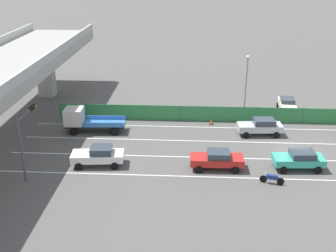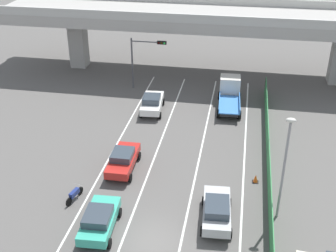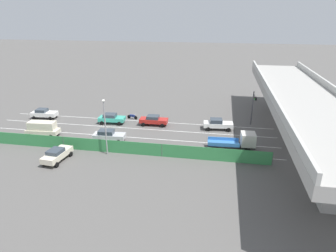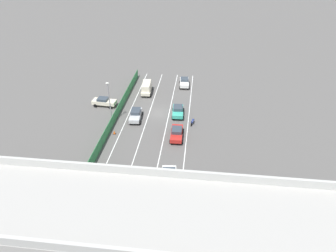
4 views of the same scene
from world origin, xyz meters
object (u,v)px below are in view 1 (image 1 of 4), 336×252
car_sedan_white (98,155)px  car_sedan_red (217,159)px  street_lamp (246,82)px  flatbed_truck_blue (84,120)px  traffic_light (26,131)px  car_sedan_silver (261,126)px  parked_sedan_cream (287,105)px  car_taxi_teal (299,159)px  traffic_cone (211,122)px  motorcycle (272,178)px

car_sedan_white → car_sedan_red: size_ratio=1.02×
car_sedan_red → street_lamp: 12.50m
flatbed_truck_blue → traffic_light: (-9.20, 2.23, 2.64)m
car_sedan_silver → traffic_light: size_ratio=0.82×
parked_sedan_cream → traffic_light: size_ratio=0.82×
car_sedan_silver → car_sedan_red: size_ratio=1.00×
car_taxi_teal → flatbed_truck_blue: flatbed_truck_blue is taller
traffic_light → traffic_cone: traffic_light is taller
car_sedan_red → motorcycle: size_ratio=2.37×
flatbed_truck_blue → motorcycle: size_ratio=3.22×
car_sedan_red → traffic_light: (-1.85, 15.54, 3.04)m
car_sedan_white → car_taxi_teal: (0.31, -17.26, -0.02)m
car_sedan_white → street_lamp: street_lamp is taller
car_sedan_white → car_sedan_silver: size_ratio=1.02×
flatbed_truck_blue → street_lamp: bearing=-76.3°
parked_sedan_cream → traffic_cone: size_ratio=7.08×
car_sedan_red → car_taxi_teal: bearing=-86.8°
flatbed_truck_blue → motorcycle: 20.09m
motorcycle → traffic_cone: bearing=19.4°
flatbed_truck_blue → parked_sedan_cream: bearing=-72.4°
motorcycle → street_lamp: (13.78, 0.74, 3.95)m
traffic_light → flatbed_truck_blue: bearing=-13.6°
motorcycle → street_lamp: size_ratio=0.26×
car_sedan_red → parked_sedan_cream: size_ratio=1.01×
car_sedan_silver → motorcycle: 9.89m
car_sedan_silver → street_lamp: bearing=17.9°
car_sedan_silver → street_lamp: street_lamp is taller
car_sedan_white → flatbed_truck_blue: flatbed_truck_blue is taller
car_sedan_white → car_sedan_silver: (7.45, -15.06, 0.01)m
car_sedan_white → motorcycle: 14.74m
car_sedan_white → parked_sedan_cream: size_ratio=1.03×
street_lamp → traffic_cone: size_ratio=11.39×
car_sedan_silver → motorcycle: car_sedan_silver is taller
parked_sedan_cream → car_sedan_white: bearing=126.8°
car_sedan_silver → traffic_light: traffic_light is taller
car_sedan_silver → motorcycle: size_ratio=2.38×
traffic_cone → car_sedan_red: bearing=-179.6°
flatbed_truck_blue → traffic_light: traffic_light is taller
flatbed_truck_blue → street_lamp: (4.11, -16.85, 3.12)m
traffic_light → car_sedan_silver: bearing=-65.2°
car_sedan_white → traffic_cone: car_sedan_white is taller
car_taxi_teal → street_lamp: bearing=17.4°
car_sedan_white → traffic_light: traffic_light is taller
flatbed_truck_blue → motorcycle: flatbed_truck_blue is taller
car_sedan_red → traffic_light: traffic_light is taller
car_sedan_white → traffic_cone: (9.95, -10.18, -0.63)m
car_taxi_teal → parked_sedan_cream: size_ratio=0.96×
flatbed_truck_blue → traffic_light: size_ratio=1.12×
car_sedan_white → parked_sedan_cream: car_sedan_white is taller
motorcycle → street_lamp: street_lamp is taller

